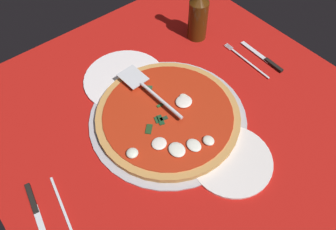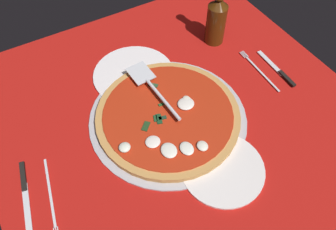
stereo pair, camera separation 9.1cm
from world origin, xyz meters
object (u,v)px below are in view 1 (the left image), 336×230
(place_setting_near, at_px, (256,61))
(pizza_server, at_px, (147,89))
(pizza, at_px, (168,116))
(dinner_plate_left, at_px, (231,160))
(beer_bottle, at_px, (198,14))
(place_setting_far, at_px, (51,215))
(dinner_plate_right, at_px, (125,79))

(place_setting_near, bearing_deg, pizza_server, 77.33)
(pizza, height_order, pizza_server, pizza_server)
(dinner_plate_left, height_order, beer_bottle, beer_bottle)
(pizza, height_order, place_setting_near, pizza)
(place_setting_near, bearing_deg, beer_bottle, 19.92)
(pizza, bearing_deg, place_setting_far, 96.03)
(beer_bottle, bearing_deg, dinner_plate_right, 92.01)
(pizza, relative_size, pizza_server, 1.61)
(dinner_plate_right, distance_m, place_setting_far, 0.45)
(dinner_plate_left, distance_m, beer_bottle, 0.50)
(dinner_plate_left, xyz_separation_m, place_setting_far, (0.16, 0.43, -0.00))
(place_setting_near, relative_size, beer_bottle, 0.86)
(pizza, height_order, place_setting_far, pizza)
(place_setting_near, bearing_deg, dinner_plate_right, 64.21)
(dinner_plate_right, bearing_deg, dinner_plate_left, -173.12)
(dinner_plate_right, height_order, beer_bottle, beer_bottle)
(pizza_server, bearing_deg, pizza, 175.38)
(pizza_server, bearing_deg, place_setting_far, 106.40)
(pizza, bearing_deg, dinner_plate_left, -168.81)
(pizza_server, relative_size, beer_bottle, 1.03)
(place_setting_near, xyz_separation_m, place_setting_far, (-0.04, 0.76, 0.00))
(dinner_plate_left, relative_size, place_setting_far, 0.92)
(pizza_server, bearing_deg, dinner_plate_left, -176.02)
(dinner_plate_left, xyz_separation_m, pizza_server, (0.30, 0.04, 0.04))
(place_setting_far, bearing_deg, pizza, 105.94)
(dinner_plate_left, xyz_separation_m, beer_bottle, (0.42, -0.26, 0.09))
(pizza, xyz_separation_m, place_setting_far, (-0.04, 0.39, -0.01))
(pizza, xyz_separation_m, pizza_server, (0.10, -0.00, 0.03))
(pizza, bearing_deg, pizza_server, -1.41)
(place_setting_near, distance_m, beer_bottle, 0.24)
(place_setting_near, distance_m, place_setting_far, 0.76)
(pizza_server, xyz_separation_m, place_setting_far, (-0.14, 0.39, -0.04))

